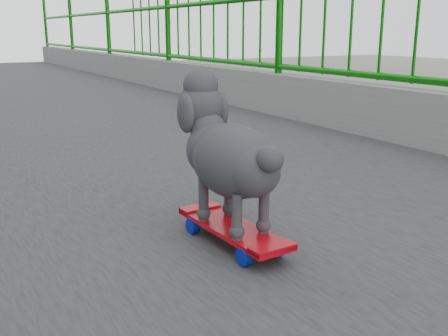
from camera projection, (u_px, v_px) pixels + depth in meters
skateboard at (233, 230)px, 1.53m from camera, size 0.15×0.44×0.06m
poodle at (228, 152)px, 1.49m from camera, size 0.22×0.48×0.40m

